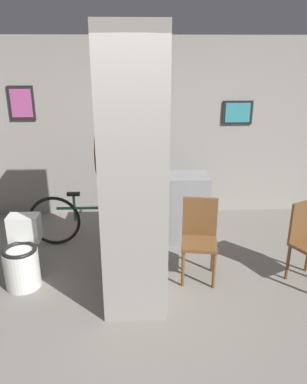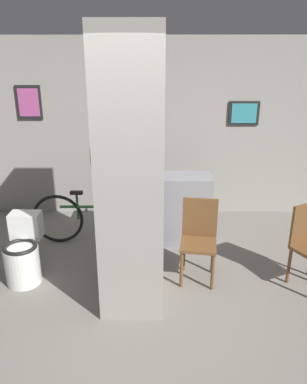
% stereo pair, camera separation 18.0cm
% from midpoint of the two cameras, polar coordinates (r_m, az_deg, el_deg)
% --- Properties ---
extents(ground_plane, '(14.00, 14.00, 0.00)m').
position_cam_midpoint_polar(ground_plane, '(3.73, -1.99, -18.92)').
color(ground_plane, slate).
extents(wall_back, '(8.00, 0.09, 2.60)m').
position_cam_midpoint_polar(wall_back, '(5.62, -1.07, 9.50)').
color(wall_back, gray).
rests_on(wall_back, ground_plane).
extents(pillar_center, '(0.62, 1.03, 2.60)m').
position_cam_midpoint_polar(pillar_center, '(3.56, -1.84, 3.04)').
color(pillar_center, gray).
rests_on(pillar_center, ground_plane).
extents(counter_shelf, '(1.22, 0.44, 0.91)m').
position_cam_midpoint_polar(counter_shelf, '(4.90, 2.55, -2.55)').
color(counter_shelf, gray).
rests_on(counter_shelf, ground_plane).
extents(toilet, '(0.37, 0.53, 0.72)m').
position_cam_midpoint_polar(toilet, '(4.32, -18.10, -9.01)').
color(toilet, silver).
rests_on(toilet, ground_plane).
extents(chair_near_pillar, '(0.43, 0.43, 0.90)m').
position_cam_midpoint_polar(chair_near_pillar, '(4.13, 8.18, -6.75)').
color(chair_near_pillar, brown).
rests_on(chair_near_pillar, ground_plane).
extents(bicycle, '(1.74, 0.42, 0.72)m').
position_cam_midpoint_polar(bicycle, '(4.92, -7.25, -3.96)').
color(bicycle, black).
rests_on(bicycle, ground_plane).
extents(bottle_tall, '(0.08, 0.08, 0.30)m').
position_cam_midpoint_polar(bottle_tall, '(4.71, 0.34, 3.79)').
color(bottle_tall, '#267233').
rests_on(bottle_tall, counter_shelf).
extents(bottle_short, '(0.06, 0.06, 0.24)m').
position_cam_midpoint_polar(bottle_short, '(4.65, 1.67, 3.32)').
color(bottle_short, olive).
rests_on(bottle_short, counter_shelf).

